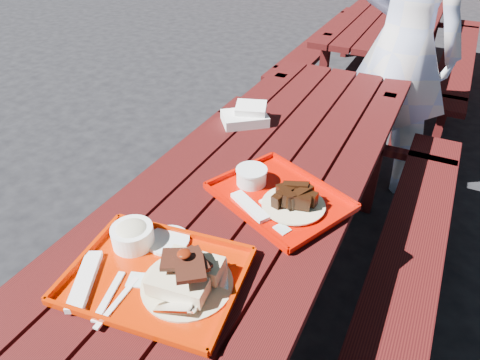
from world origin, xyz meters
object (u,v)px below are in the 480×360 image
Objects in this scene: picnic_table_near at (257,214)px; far_tray at (276,195)px; picnic_table_far at (391,32)px; near_tray at (159,265)px; person at (403,47)px.

far_tray reaches higher than picnic_table_near.
picnic_table_near is 2.80m from picnic_table_far.
far_tray is (0.12, -0.11, 0.21)m from picnic_table_near.
near_tray is 0.29× the size of person.
near_tray is 0.48m from far_tray.
near_tray is at bearing -93.96° from picnic_table_near.
near_tray is at bearing -109.17° from far_tray.
picnic_table_far is 1.37× the size of person.
far_tray is at bearing -43.20° from picnic_table_near.
person is (0.27, -1.45, 0.32)m from picnic_table_far.
picnic_table_far is (0.00, 2.80, 0.00)m from picnic_table_near.
picnic_table_far is 2.92m from far_tray.
picnic_table_far is 4.76× the size of near_tray.
person is at bearing 84.05° from far_tray.
near_tray is (-0.04, -3.36, 0.22)m from picnic_table_far.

